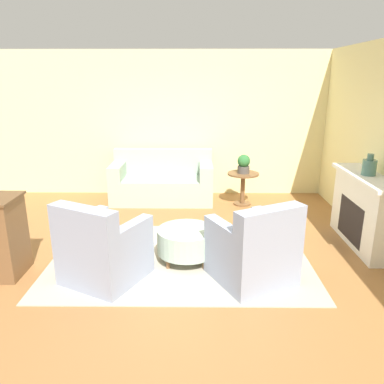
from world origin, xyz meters
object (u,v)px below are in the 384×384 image
Objects in this scene: vase_mantel_near at (369,167)px; potted_plant_on_side_table at (244,164)px; couch at (162,183)px; side_table at (243,183)px; armchair_right at (254,252)px; ottoman_table at (187,241)px; armchair_left at (102,251)px.

vase_mantel_near is 2.32m from potted_plant_on_side_table.
couch is 5.57× the size of potted_plant_on_side_table.
side_table is 2.10× the size of vase_mantel_near.
vase_mantel_near reaches higher than armchair_right.
potted_plant_on_side_table is (-1.46, 1.76, -0.36)m from vase_mantel_near.
armchair_right reaches higher than ottoman_table.
side_table is (0.99, 2.28, 0.14)m from ottoman_table.
vase_mantel_near reaches higher than armchair_left.
armchair_left reaches higher than side_table.
armchair_right is 3.79× the size of vase_mantel_near.
armchair_right is at bearing -148.25° from vase_mantel_near.
couch is 1.74× the size of armchair_left.
armchair_right is 2.83m from potted_plant_on_side_table.
couch is at bearing 171.13° from side_table.
armchair_left is (-0.44, -3.03, 0.02)m from couch.
potted_plant_on_side_table is at bearing 85.86° from armchair_right.
potted_plant_on_side_table is at bearing 129.58° from vase_mantel_near.
armchair_left is 1.81× the size of side_table.
couch is 3.14× the size of side_table.
armchair_right is 0.94m from ottoman_table.
armchair_left is at bearing -163.25° from vase_mantel_near.
vase_mantel_near is at bearing -33.91° from couch.
vase_mantel_near is (1.46, -1.76, 0.72)m from side_table.
potted_plant_on_side_table reaches higher than ottoman_table.
couch is 1.54m from side_table.
armchair_left reaches higher than potted_plant_on_side_table.
side_table is (1.95, 2.79, 0.05)m from armchair_left.
vase_mantel_near reaches higher than potted_plant_on_side_table.
armchair_right is 2.10m from vase_mantel_near.
armchair_left and armchair_right have the same top height.
ottoman_table is 1.24× the size of side_table.
side_table is 1.77× the size of potted_plant_on_side_table.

